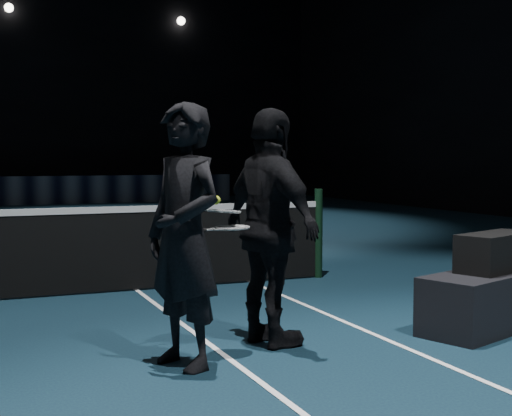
{
  "coord_description": "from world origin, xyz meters",
  "views": [
    {
      "loc": [
        2.31,
        -7.8,
        1.49
      ],
      "look_at": [
        4.37,
        -2.86,
        1.11
      ],
      "focal_mm": 50.0,
      "sensor_mm": 36.0,
      "label": 1
    }
  ],
  "objects_px": {
    "racket_bag": "(496,252)",
    "player_a": "(184,236)",
    "tennis_balls": "(212,198)",
    "racket_upper": "(224,211)",
    "player_bench": "(495,299)",
    "racket_lower": "(232,228)",
    "player_b": "(271,228)"
  },
  "relations": [
    {
      "from": "player_bench",
      "to": "player_a",
      "type": "xyz_separation_m",
      "value": [
        -2.87,
        -0.09,
        0.69
      ]
    },
    {
      "from": "player_bench",
      "to": "racket_upper",
      "type": "distance_m",
      "value": 2.64
    },
    {
      "from": "racket_bag",
      "to": "racket_upper",
      "type": "distance_m",
      "value": 2.54
    },
    {
      "from": "racket_bag",
      "to": "racket_upper",
      "type": "xyz_separation_m",
      "value": [
        -2.51,
        0.08,
        0.42
      ]
    },
    {
      "from": "player_a",
      "to": "racket_upper",
      "type": "bearing_deg",
      "value": 93.33
    },
    {
      "from": "racket_bag",
      "to": "player_bench",
      "type": "bearing_deg",
      "value": 0.0
    },
    {
      "from": "racket_bag",
      "to": "player_b",
      "type": "xyz_separation_m",
      "value": [
        -2.07,
        0.2,
        0.27
      ]
    },
    {
      "from": "racket_bag",
      "to": "player_b",
      "type": "distance_m",
      "value": 2.1
    },
    {
      "from": "player_b",
      "to": "racket_lower",
      "type": "bearing_deg",
      "value": 97.7
    },
    {
      "from": "tennis_balls",
      "to": "racket_upper",
      "type": "bearing_deg",
      "value": 33.8
    },
    {
      "from": "racket_bag",
      "to": "racket_upper",
      "type": "bearing_deg",
      "value": 158.36
    },
    {
      "from": "racket_lower",
      "to": "player_bench",
      "type": "bearing_deg",
      "value": -21.72
    },
    {
      "from": "player_a",
      "to": "racket_lower",
      "type": "bearing_deg",
      "value": 87.61
    },
    {
      "from": "tennis_balls",
      "to": "player_bench",
      "type": "bearing_deg",
      "value": -0.01
    },
    {
      "from": "player_bench",
      "to": "racket_bag",
      "type": "xyz_separation_m",
      "value": [
        0.0,
        0.0,
        0.41
      ]
    },
    {
      "from": "racket_upper",
      "to": "tennis_balls",
      "type": "xyz_separation_m",
      "value": [
        -0.12,
        -0.08,
        0.11
      ]
    },
    {
      "from": "player_bench",
      "to": "racket_bag",
      "type": "bearing_deg",
      "value": 0.0
    },
    {
      "from": "player_bench",
      "to": "racket_lower",
      "type": "xyz_separation_m",
      "value": [
        -2.44,
        0.06,
        0.71
      ]
    },
    {
      "from": "racket_lower",
      "to": "tennis_balls",
      "type": "bearing_deg",
      "value": 178.53
    },
    {
      "from": "player_bench",
      "to": "player_b",
      "type": "relative_size",
      "value": 0.88
    },
    {
      "from": "racket_bag",
      "to": "tennis_balls",
      "type": "distance_m",
      "value": 2.68
    },
    {
      "from": "racket_bag",
      "to": "player_a",
      "type": "xyz_separation_m",
      "value": [
        -2.87,
        -0.09,
        0.27
      ]
    },
    {
      "from": "player_b",
      "to": "racket_upper",
      "type": "bearing_deg",
      "value": 92.62
    },
    {
      "from": "racket_upper",
      "to": "tennis_balls",
      "type": "relative_size",
      "value": 5.67
    },
    {
      "from": "racket_bag",
      "to": "racket_upper",
      "type": "relative_size",
      "value": 1.22
    },
    {
      "from": "player_b",
      "to": "racket_lower",
      "type": "distance_m",
      "value": 0.4
    },
    {
      "from": "racket_lower",
      "to": "tennis_balls",
      "type": "relative_size",
      "value": 5.67
    },
    {
      "from": "player_bench",
      "to": "racket_upper",
      "type": "relative_size",
      "value": 2.44
    },
    {
      "from": "player_bench",
      "to": "player_b",
      "type": "height_order",
      "value": "player_b"
    },
    {
      "from": "player_b",
      "to": "racket_lower",
      "type": "relative_size",
      "value": 2.76
    },
    {
      "from": "player_b",
      "to": "tennis_balls",
      "type": "height_order",
      "value": "player_b"
    },
    {
      "from": "racket_bag",
      "to": "player_b",
      "type": "bearing_deg",
      "value": 154.7
    }
  ]
}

